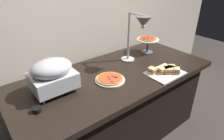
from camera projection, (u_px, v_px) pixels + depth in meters
The scene contains 9 objects.
ground_plane at pixel (115, 134), 2.14m from camera, with size 8.00×8.00×0.00m, color #38332D.
back_wall at pixel (84, 16), 1.93m from camera, with size 4.40×0.04×2.40m, color beige.
buffet_table at pixel (115, 106), 1.96m from camera, with size 1.90×0.84×0.76m.
chafing_dish at pixel (53, 74), 1.46m from camera, with size 0.33×0.26×0.27m.
heat_lamp at pixel (140, 27), 1.78m from camera, with size 0.15×0.33×0.50m.
pizza_plate_front at pixel (110, 79), 1.67m from camera, with size 0.26×0.26×0.03m.
pizza_plate_center at pixel (148, 41), 2.18m from camera, with size 0.24×0.24×0.18m.
sandwich_platter at pixel (166, 71), 1.78m from camera, with size 0.33×0.25×0.06m.
sauce_cup_near at pixel (37, 109), 1.31m from camera, with size 0.06×0.06×0.03m.
Camera 1 is at (-1.00, -1.21, 1.62)m, focal length 31.16 mm.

